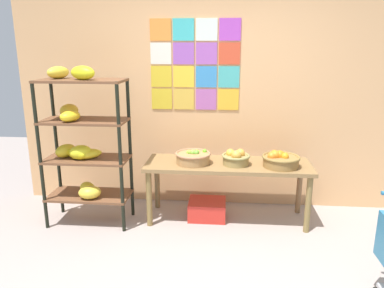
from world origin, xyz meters
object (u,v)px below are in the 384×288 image
Objects in this scene: fruit_basket_right at (280,160)px; produce_crate_under_table at (207,209)px; banana_shelf_unit at (82,139)px; fruit_basket_back_right at (193,157)px; fruit_basket_left at (236,158)px; display_table at (228,170)px.

produce_crate_under_table is (-0.75, 0.08, -0.62)m from fruit_basket_right.
fruit_basket_back_right is (1.14, 0.16, -0.21)m from banana_shelf_unit.
banana_shelf_unit is 4.42× the size of fruit_basket_back_right.
fruit_basket_back_right reaches higher than produce_crate_under_table.
banana_shelf_unit is 5.59× the size of fruit_basket_left.
fruit_basket_left is (0.08, -0.05, 0.15)m from display_table.
fruit_basket_back_right is at bearing 7.95° from banana_shelf_unit.
banana_shelf_unit is 2.06m from fruit_basket_right.
fruit_basket_left reaches higher than produce_crate_under_table.
display_table is at bearing -2.07° from produce_crate_under_table.
fruit_basket_left is 0.79× the size of fruit_basket_back_right.
banana_shelf_unit reaches higher than display_table.
display_table is 4.51× the size of fruit_basket_right.
fruit_basket_right is (0.53, -0.07, 0.15)m from display_table.
produce_crate_under_table is (1.30, 0.21, -0.83)m from banana_shelf_unit.
produce_crate_under_table is at bearing 169.22° from fruit_basket_left.
fruit_basket_left is at bearing 5.51° from banana_shelf_unit.
fruit_basket_left is 0.74× the size of produce_crate_under_table.
display_table is at bearing 172.18° from fruit_basket_right.
banana_shelf_unit is 1.57m from display_table.
fruit_basket_right reaches higher than fruit_basket_left.
fruit_basket_right is 0.96× the size of produce_crate_under_table.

